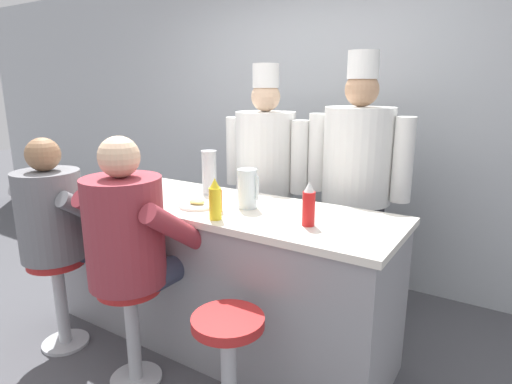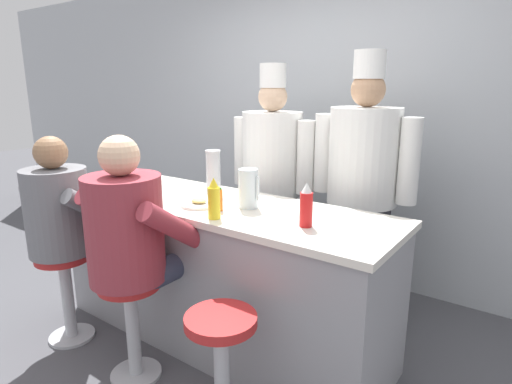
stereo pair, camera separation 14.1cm
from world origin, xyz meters
TOP-DOWN VIEW (x-y plane):
  - ground_plane at (0.00, 0.00)m, footprint 20.00×20.00m
  - wall_back at (0.00, 1.81)m, footprint 10.00×0.06m
  - diner_counter at (0.00, 0.36)m, footprint 2.33×0.72m
  - ketchup_bottle_red at (0.70, 0.27)m, footprint 0.07×0.07m
  - mustard_bottle_yellow at (0.22, 0.09)m, footprint 0.07×0.07m
  - hot_sauce_bottle_orange at (0.15, 0.22)m, footprint 0.03×0.03m
  - water_pitcher_clear at (0.25, 0.37)m, footprint 0.13×0.12m
  - breakfast_plate at (-0.02, 0.23)m, footprint 0.22×0.22m
  - cereal_bowl at (-0.82, 0.36)m, footprint 0.16×0.16m
  - coffee_mug_blue at (-0.97, 0.43)m, footprint 0.12×0.08m
  - cup_stack_steel at (-0.15, 0.51)m, footprint 0.10×0.10m
  - diner_seated_grey at (-0.80, -0.20)m, footprint 0.59×0.58m
  - diner_seated_maroon at (-0.13, -0.20)m, footprint 0.63×0.62m
  - empty_stool_round at (0.54, -0.23)m, footprint 0.35×0.35m
  - cook_in_whites_near at (-0.07, 1.11)m, footprint 0.71×0.46m
  - cook_in_whites_far at (0.64, 1.15)m, footprint 0.74×0.47m

SIDE VIEW (x-z plane):
  - ground_plane at x=0.00m, z-range 0.00..0.00m
  - empty_stool_round at x=0.54m, z-range 0.11..0.72m
  - diner_counter at x=0.00m, z-range 0.00..0.95m
  - diner_seated_grey at x=-0.80m, z-range 0.16..1.52m
  - diner_seated_maroon at x=-0.13m, z-range 0.16..1.57m
  - breakfast_plate at x=-0.02m, z-range 0.94..0.99m
  - cereal_bowl at x=-0.82m, z-range 0.95..1.00m
  - coffee_mug_blue at x=-0.97m, z-range 0.95..1.04m
  - cook_in_whites_near at x=-0.07m, z-range 0.09..1.91m
  - hot_sauce_bottle_orange at x=0.15m, z-range 0.95..1.09m
  - cook_in_whites_far at x=0.64m, z-range 0.09..1.98m
  - mustard_bottle_yellow at x=0.22m, z-range 0.94..1.17m
  - ketchup_bottle_red at x=0.70m, z-range 0.94..1.18m
  - water_pitcher_clear at x=0.25m, z-range 0.95..1.19m
  - cup_stack_steel at x=-0.15m, z-range 0.95..1.25m
  - wall_back at x=0.00m, z-range 0.00..2.70m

